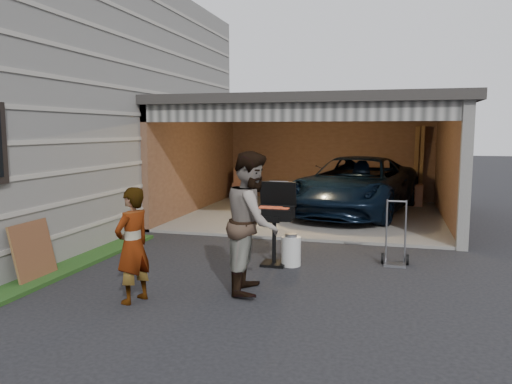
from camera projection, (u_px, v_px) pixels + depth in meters
The scene contains 10 objects.
ground at pixel (186, 293), 6.72m from camera, with size 80.00×80.00×0.00m, color black.
house at pixel (16, 106), 11.77m from camera, with size 7.00×11.00×5.50m, color #474744.
garage at pixel (318, 142), 12.79m from camera, with size 6.80×6.30×2.90m.
minivan at pixel (356, 187), 12.77m from camera, with size 2.38×5.17×1.44m, color black.
woman at pixel (133, 245), 6.28m from camera, with size 0.54×0.35×1.47m, color #98A8C0.
man at pixel (253, 222), 6.70m from camera, with size 0.92×0.72×1.90m, color #43201A.
bbq_grill at pixel (275, 216), 8.02m from camera, with size 0.60×0.53×1.34m.
propane_tank at pixel (291, 251), 8.03m from camera, with size 0.32×0.32×0.47m, color silver.
plywood_panel at pixel (33, 252), 7.20m from camera, with size 0.04×0.78×0.87m, color brown.
hand_truck at pixel (395, 253), 8.07m from camera, with size 0.44×0.32×1.06m.
Camera 1 is at (2.62, -6.02, 2.18)m, focal length 35.00 mm.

